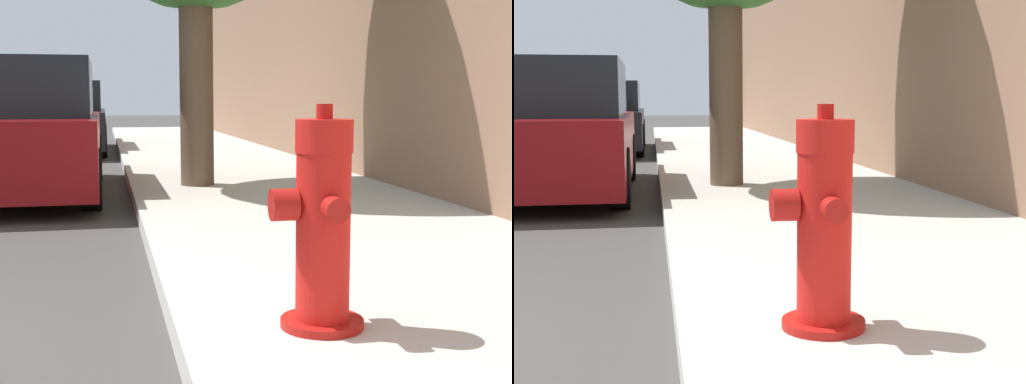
{
  "view_description": "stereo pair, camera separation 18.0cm",
  "coord_description": "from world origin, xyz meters",
  "views": [
    {
      "loc": [
        1.87,
        -2.54,
        1.09
      ],
      "look_at": [
        2.71,
        1.39,
        0.55
      ],
      "focal_mm": 50.0,
      "sensor_mm": 36.0,
      "label": 1
    },
    {
      "loc": [
        2.04,
        -2.58,
        1.09
      ],
      "look_at": [
        2.71,
        1.39,
        0.55
      ],
      "focal_mm": 50.0,
      "sensor_mm": 36.0,
      "label": 2
    }
  ],
  "objects": [
    {
      "name": "parked_car_near",
      "position": [
        0.96,
        5.63,
        0.7
      ],
      "size": [
        1.74,
        4.01,
        1.48
      ],
      "color": "maroon",
      "rests_on": "ground_plane"
    },
    {
      "name": "fire_hydrant",
      "position": [
        2.72,
        0.19,
        0.56
      ],
      "size": [
        0.39,
        0.4,
        0.92
      ],
      "color": "#A91511",
      "rests_on": "sidewalk_slab"
    },
    {
      "name": "sidewalk_slab",
      "position": [
        3.52,
        0.0,
        0.07
      ],
      "size": [
        2.77,
        40.0,
        0.14
      ],
      "color": "beige",
      "rests_on": "ground_plane"
    },
    {
      "name": "parked_car_mid",
      "position": [
        1.01,
        11.9,
        0.66
      ],
      "size": [
        1.82,
        4.55,
        1.38
      ],
      "color": "black",
      "rests_on": "ground_plane"
    }
  ]
}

